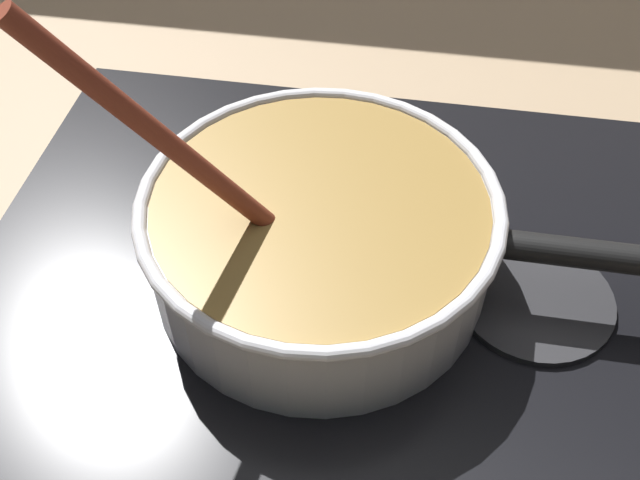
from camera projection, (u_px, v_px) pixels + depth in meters
The scene contains 5 objects.
ground at pixel (326, 433), 0.53m from camera, with size 2.40×1.60×0.04m, color #9E8466.
hob_plate at pixel (320, 278), 0.59m from camera, with size 0.56×0.48×0.01m, color black.
burner_ring at pixel (320, 270), 0.59m from camera, with size 0.18×0.18×0.01m, color #592D0C.
spare_burner at pixel (535, 299), 0.57m from camera, with size 0.12×0.12×0.01m, color #262628.
cooking_pan at pixel (321, 236), 0.56m from camera, with size 0.43×0.27×0.27m.
Camera 1 is at (0.04, -0.25, 0.47)m, focal length 41.35 mm.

